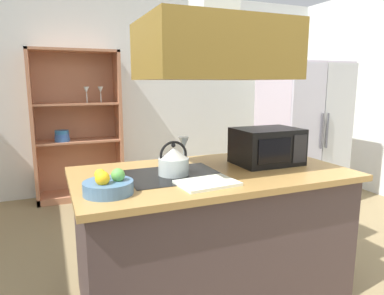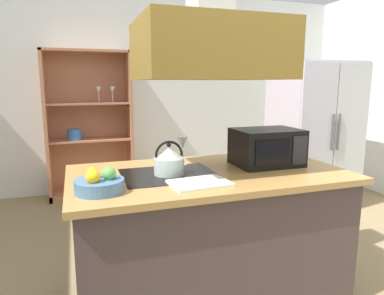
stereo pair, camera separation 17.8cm
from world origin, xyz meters
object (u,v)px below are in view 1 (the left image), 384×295
(refrigerator, at_px, (301,134))
(kettle, at_px, (174,161))
(dish_cabinet, at_px, (77,134))
(wine_glass_on_counter, at_px, (184,144))
(cutting_board, at_px, (207,183))
(microwave, at_px, (267,146))
(fruit_bowl, at_px, (108,186))

(refrigerator, distance_m, kettle, 2.55)
(dish_cabinet, xyz_separation_m, wine_glass_on_counter, (0.55, -2.37, 0.22))
(cutting_board, bearing_deg, dish_cabinet, 99.78)
(refrigerator, relative_size, dish_cabinet, 0.92)
(refrigerator, height_order, microwave, refrigerator)
(cutting_board, relative_size, wine_glass_on_counter, 1.65)
(dish_cabinet, distance_m, kettle, 2.63)
(fruit_bowl, bearing_deg, refrigerator, 31.47)
(cutting_board, xyz_separation_m, microwave, (0.63, 0.32, 0.12))
(kettle, xyz_separation_m, microwave, (0.73, 0.04, 0.04))
(cutting_board, relative_size, fruit_bowl, 1.27)
(refrigerator, bearing_deg, dish_cabinet, 153.98)
(cutting_board, bearing_deg, microwave, 26.92)
(kettle, relative_size, wine_glass_on_counter, 1.07)
(refrigerator, bearing_deg, wine_glass_on_counter, -150.43)
(microwave, bearing_deg, cutting_board, -153.08)
(wine_glass_on_counter, bearing_deg, microwave, -18.20)
(kettle, distance_m, microwave, 0.74)
(microwave, bearing_deg, refrigerator, 42.93)
(fruit_bowl, bearing_deg, microwave, 13.02)
(microwave, bearing_deg, dish_cabinet, 113.65)
(kettle, xyz_separation_m, cutting_board, (0.11, -0.28, -0.08))
(refrigerator, xyz_separation_m, kettle, (-2.15, -1.36, 0.13))
(cutting_board, relative_size, microwave, 0.74)
(dish_cabinet, xyz_separation_m, kettle, (0.39, -2.60, 0.16))
(refrigerator, bearing_deg, kettle, -147.70)
(dish_cabinet, relative_size, wine_glass_on_counter, 9.14)
(fruit_bowl, bearing_deg, dish_cabinet, 88.69)
(wine_glass_on_counter, relative_size, fruit_bowl, 0.77)
(dish_cabinet, height_order, wine_glass_on_counter, dish_cabinet)
(microwave, bearing_deg, fruit_bowl, -166.98)
(kettle, bearing_deg, fruit_bowl, -152.68)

